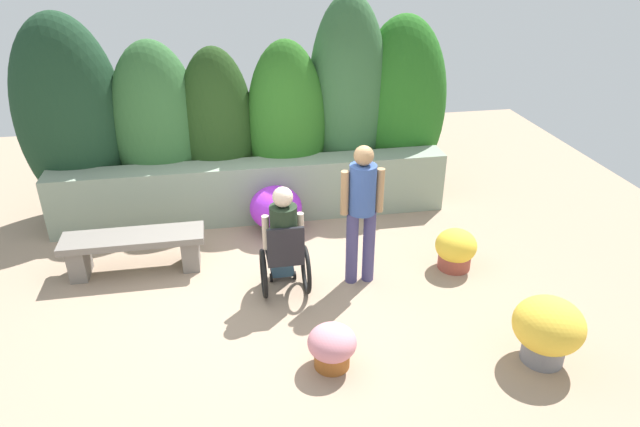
# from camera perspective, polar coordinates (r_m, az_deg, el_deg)

# --- Properties ---
(ground_plane) EXTENTS (12.27, 12.27, 0.00)m
(ground_plane) POSITION_cam_1_polar(r_m,az_deg,el_deg) (6.70, -5.37, -7.37)
(ground_plane) COLOR #A0866E
(stone_retaining_wall) EXTENTS (5.48, 0.45, 0.85)m
(stone_retaining_wall) POSITION_cam_1_polar(r_m,az_deg,el_deg) (8.04, -6.68, 2.25)
(stone_retaining_wall) COLOR gray
(stone_retaining_wall) RESTS_ON ground
(hedge_backdrop) EXTENTS (6.09, 1.11, 2.98)m
(hedge_backdrop) POSITION_cam_1_polar(r_m,az_deg,el_deg) (8.26, -7.54, 9.62)
(hedge_backdrop) COLOR #1C3C24
(hedge_backdrop) RESTS_ON ground
(stone_bench) EXTENTS (1.66, 0.46, 0.49)m
(stone_bench) POSITION_cam_1_polar(r_m,az_deg,el_deg) (7.17, -18.13, -3.21)
(stone_bench) COLOR slate
(stone_bench) RESTS_ON ground
(person_in_wheelchair) EXTENTS (0.53, 0.66, 1.33)m
(person_in_wheelchair) POSITION_cam_1_polar(r_m,az_deg,el_deg) (6.30, -3.66, -3.04)
(person_in_wheelchair) COLOR black
(person_in_wheelchair) RESTS_ON ground
(person_standing_companion) EXTENTS (0.49, 0.30, 1.69)m
(person_standing_companion) POSITION_cam_1_polar(r_m,az_deg,el_deg) (6.33, 4.23, 0.72)
(person_standing_companion) COLOR #444071
(person_standing_companion) RESTS_ON ground
(flower_pot_purple_near) EXTENTS (0.70, 0.70, 0.66)m
(flower_pot_purple_near) POSITION_cam_1_polar(r_m,az_deg,el_deg) (7.67, -4.44, 0.33)
(flower_pot_purple_near) COLOR gray
(flower_pot_purple_near) RESTS_ON ground
(flower_pot_terracotta_by_wall) EXTENTS (0.47, 0.47, 0.44)m
(flower_pot_terracotta_by_wall) POSITION_cam_1_polar(r_m,az_deg,el_deg) (5.49, 1.22, -13.14)
(flower_pot_terracotta_by_wall) COLOR #9D5623
(flower_pot_terracotta_by_wall) RESTS_ON ground
(flower_pot_red_accent) EXTENTS (0.50, 0.50, 0.51)m
(flower_pot_red_accent) POSITION_cam_1_polar(r_m,az_deg,el_deg) (7.09, 13.45, -3.50)
(flower_pot_red_accent) COLOR #984537
(flower_pot_red_accent) RESTS_ON ground
(flower_pot_small_foreground) EXTENTS (0.67, 0.67, 0.68)m
(flower_pot_small_foreground) POSITION_cam_1_polar(r_m,az_deg,el_deg) (5.88, 21.89, -10.71)
(flower_pot_small_foreground) COLOR slate
(flower_pot_small_foreground) RESTS_ON ground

